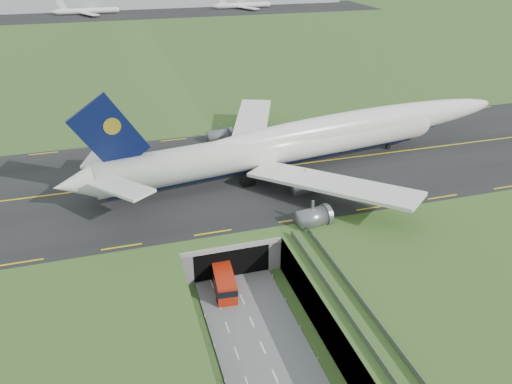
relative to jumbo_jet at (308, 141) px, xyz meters
name	(u,v)px	position (x,y,z in m)	size (l,w,h in m)	color
ground	(246,309)	(-21.86, -31.93, -11.55)	(900.00, 900.00, 0.00)	#344F1F
airfield_deck	(246,293)	(-21.86, -31.93, -8.55)	(800.00, 800.00, 6.00)	gray
trench_road	(262,345)	(-21.86, -39.43, -11.45)	(12.00, 75.00, 0.20)	slate
taxiway	(200,177)	(-21.86, 1.07, -5.46)	(800.00, 44.00, 0.18)	black
tunnel_portal	(219,231)	(-21.86, -15.22, -8.21)	(17.00, 22.30, 6.00)	gray
guideway	(387,362)	(-10.86, -51.05, -6.22)	(3.00, 53.00, 7.05)	#A8A8A3
jumbo_jet	(308,141)	(0.00, 0.00, 0.00)	(97.22, 61.56, 20.59)	white
shuttle_tram	(224,282)	(-23.87, -27.03, -9.81)	(3.58, 7.99, 3.16)	#AD1F0B
distant_hills	(187,0)	(42.52, 398.07, -15.55)	(700.00, 91.00, 60.00)	slate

